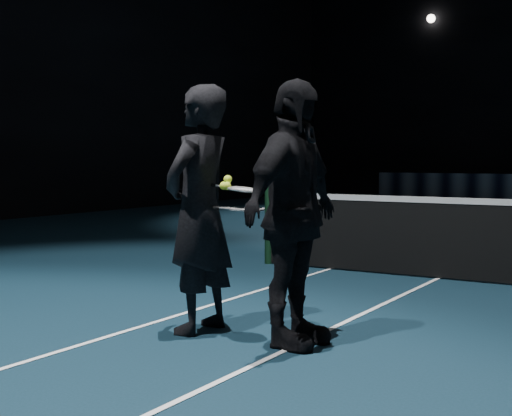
{
  "coord_description": "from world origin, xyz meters",
  "views": [
    {
      "loc": [
        -1.63,
        -8.09,
        1.4
      ],
      "look_at": [
        -4.46,
        -3.48,
        1.02
      ],
      "focal_mm": 50.0,
      "sensor_mm": 36.0,
      "label": 1
    }
  ],
  "objects_px": {
    "racket_upper": "(244,190)",
    "tennis_balls": "(226,184)",
    "player_b": "(293,213)",
    "racket_lower": "(247,209)",
    "player_a": "(199,209)"
  },
  "relations": [
    {
      "from": "player_b",
      "to": "racket_lower",
      "type": "bearing_deg",
      "value": 92.53
    },
    {
      "from": "player_b",
      "to": "player_a",
      "type": "bearing_deg",
      "value": 92.53
    },
    {
      "from": "player_a",
      "to": "player_b",
      "type": "xyz_separation_m",
      "value": [
        0.85,
        0.01,
        0.0
      ]
    },
    {
      "from": "player_a",
      "to": "player_b",
      "type": "distance_m",
      "value": 0.85
    },
    {
      "from": "player_a",
      "to": "racket_upper",
      "type": "xyz_separation_m",
      "value": [
        0.4,
        0.04,
        0.17
      ]
    },
    {
      "from": "tennis_balls",
      "to": "racket_upper",
      "type": "bearing_deg",
      "value": 14.22
    },
    {
      "from": "player_a",
      "to": "racket_lower",
      "type": "distance_m",
      "value": 0.45
    },
    {
      "from": "player_b",
      "to": "racket_lower",
      "type": "distance_m",
      "value": 0.4
    },
    {
      "from": "player_a",
      "to": "tennis_balls",
      "type": "distance_m",
      "value": 0.33
    },
    {
      "from": "player_b",
      "to": "racket_lower",
      "type": "relative_size",
      "value": 2.91
    },
    {
      "from": "racket_lower",
      "to": "player_b",
      "type": "bearing_deg",
      "value": -0.0
    },
    {
      "from": "racket_upper",
      "to": "tennis_balls",
      "type": "distance_m",
      "value": 0.16
    },
    {
      "from": "player_a",
      "to": "tennis_balls",
      "type": "relative_size",
      "value": 16.51
    },
    {
      "from": "player_a",
      "to": "racket_lower",
      "type": "xyz_separation_m",
      "value": [
        0.45,
        0.01,
        0.02
      ]
    },
    {
      "from": "player_a",
      "to": "tennis_balls",
      "type": "xyz_separation_m",
      "value": [
        0.25,
        0.01,
        0.21
      ]
    }
  ]
}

